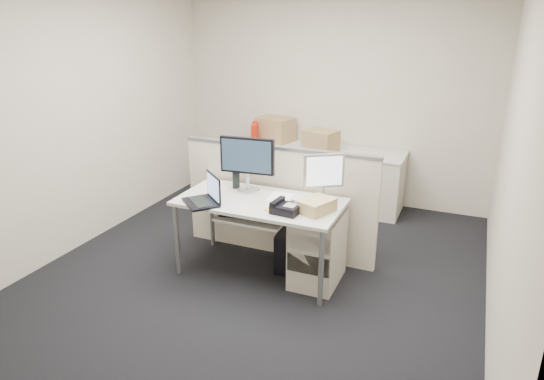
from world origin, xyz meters
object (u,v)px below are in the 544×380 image
at_px(desk, 260,207).
at_px(monitor_main, 247,165).
at_px(laptop, 200,190).
at_px(desk_phone, 286,209).

xyz_separation_m(desk, monitor_main, (-0.21, 0.18, 0.33)).
bearing_deg(desk, monitor_main, 138.91).
distance_m(desk, monitor_main, 0.43).
height_order(desk, laptop, laptop).
height_order(laptop, desk_phone, laptop).
bearing_deg(laptop, desk_phone, 48.44).
relative_size(desk, monitor_main, 2.85).
bearing_deg(laptop, monitor_main, 103.13).
bearing_deg(monitor_main, desk_phone, -39.40).
bearing_deg(desk, desk_phone, -28.79).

